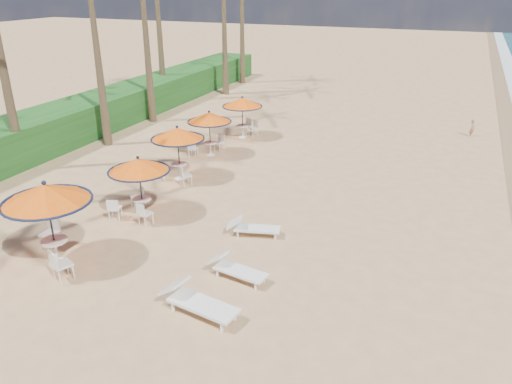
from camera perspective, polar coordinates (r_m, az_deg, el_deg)
ground at (r=13.87m, az=-4.79°, el=-11.53°), size 160.00×160.00×0.00m
scrub_hedge at (r=29.13m, az=-19.05°, el=8.10°), size 3.00×40.00×1.80m
station_0 at (r=15.44m, az=-22.78°, el=-0.97°), size 2.56×2.56×2.67m
station_1 at (r=17.85m, az=-13.38°, el=2.17°), size 2.18×2.18×2.27m
station_2 at (r=20.95m, az=-9.04°, el=6.01°), size 2.25×2.25×2.34m
station_3 at (r=23.88m, az=-5.40°, el=8.06°), size 2.11×2.11×2.20m
station_4 at (r=26.69m, az=-1.48°, el=9.83°), size 2.14×2.14×2.23m
lounger_near at (r=13.04m, az=-6.88°, el=-12.20°), size 2.28×1.05×0.79m
lounger_mid at (r=14.35m, az=-2.42°, el=-8.69°), size 1.90×0.86×0.65m
lounger_far at (r=16.57m, az=-0.49°, el=-4.03°), size 1.85×0.99×0.63m
person at (r=29.49m, az=23.49°, el=6.78°), size 0.29×0.39×0.97m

